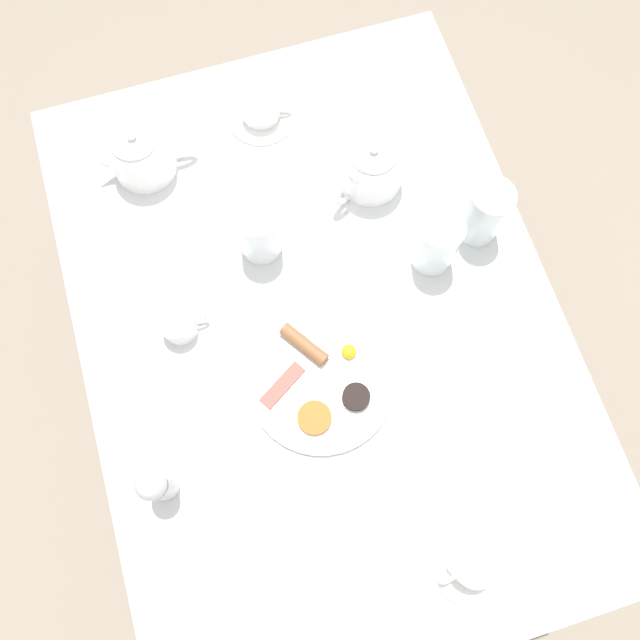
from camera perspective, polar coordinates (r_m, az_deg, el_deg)
The scene contains 14 objects.
ground_plane at distance 1.82m, azimuth -0.00°, elevation -6.52°, with size 8.00×8.00×0.00m, color gray.
table at distance 1.19m, azimuth -0.00°, elevation -1.18°, with size 0.86×1.19×0.71m.
breakfast_plate at distance 1.10m, azimuth 0.16°, elevation -5.42°, with size 0.26×0.26×0.04m.
teapot_near at distance 1.26m, azimuth -16.08°, elevation 14.43°, with size 0.21×0.12×0.12m.
teapot_far at distance 1.20m, azimuth 4.69°, elevation 13.78°, with size 0.19×0.12×0.12m.
teacup_with_saucer_left at distance 1.09m, azimuth 13.63°, elevation -20.67°, with size 0.14×0.14×0.06m.
teacup_with_saucer_right at distance 1.30m, azimuth -5.45°, elevation 18.65°, with size 0.14×0.14×0.06m.
water_glass_tall at distance 1.13m, azimuth 10.63°, elevation 6.89°, with size 0.08×0.08×0.13m.
water_glass_short at distance 1.17m, azimuth 14.82°, elevation 9.43°, with size 0.08×0.08×0.14m.
wine_glass_spare at distance 1.13m, azimuth -5.62°, elevation 7.99°, with size 0.08×0.08×0.13m.
creamer_jug at distance 1.13m, azimuth -12.82°, elevation -0.36°, with size 0.09×0.06×0.06m.
salt_grinder at distance 1.05m, azimuth -14.71°, elevation -14.42°, with size 0.05×0.05×0.12m.
fork_by_plate at distance 1.15m, azimuth 20.60°, elevation -13.61°, with size 0.11×0.15×0.00m.
knife_by_plate at distance 1.09m, azimuth -6.00°, elevation -22.04°, with size 0.20×0.04×0.00m.
Camera 1 is at (-0.09, -0.30, 1.79)m, focal length 35.00 mm.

